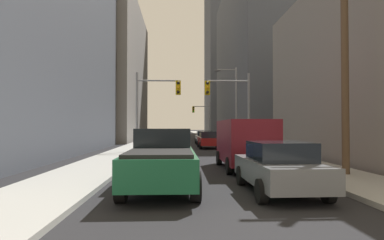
{
  "coord_description": "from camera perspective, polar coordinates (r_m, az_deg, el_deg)",
  "views": [
    {
      "loc": [
        -1.18,
        -2.16,
        1.96
      ],
      "look_at": [
        0.0,
        24.44,
        2.51
      ],
      "focal_mm": 30.61,
      "sensor_mm": 36.0,
      "label": 1
    }
  ],
  "objects": [
    {
      "name": "traffic_signal_near_right",
      "position": [
        24.76,
        6.61,
        3.61
      ],
      "size": [
        3.41,
        0.44,
        6.0
      ],
      "color": "gray",
      "rests_on": "ground"
    },
    {
      "name": "street_lamp_right",
      "position": [
        30.8,
        7.11,
        3.58
      ],
      "size": [
        2.11,
        0.32,
        7.5
      ],
      "color": "gray",
      "rests_on": "ground"
    },
    {
      "name": "sedan_red",
      "position": [
        29.63,
        2.97,
        -3.47
      ],
      "size": [
        1.95,
        4.23,
        1.52
      ],
      "color": "maroon",
      "rests_on": "ground"
    },
    {
      "name": "building_right_mid_block",
      "position": [
        55.01,
        16.75,
        9.91
      ],
      "size": [
        19.93,
        29.39,
        24.98
      ],
      "primitive_type": "cube",
      "color": "#4C515B",
      "rests_on": "ground"
    },
    {
      "name": "sedan_grey",
      "position": [
        10.1,
        14.9,
        -7.91
      ],
      "size": [
        1.95,
        4.24,
        1.52
      ],
      "color": "slate",
      "rests_on": "ground"
    },
    {
      "name": "utility_pole_right",
      "position": [
        14.26,
        25.06,
        12.16
      ],
      "size": [
        2.2,
        0.28,
        9.9
      ],
      "color": "brown",
      "rests_on": "ground"
    },
    {
      "name": "sedan_navy",
      "position": [
        19.72,
        -4.43,
        -4.63
      ],
      "size": [
        1.95,
        4.24,
        1.52
      ],
      "color": "#141E4C",
      "rests_on": "ground"
    },
    {
      "name": "cargo_van_maroon",
      "position": [
        15.34,
        9.09,
        -3.68
      ],
      "size": [
        2.16,
        5.24,
        2.26
      ],
      "color": "maroon",
      "rests_on": "ground"
    },
    {
      "name": "traffic_signal_near_left",
      "position": [
        24.5,
        -6.3,
        3.65
      ],
      "size": [
        3.34,
        0.44,
        6.0
      ],
      "color": "gray",
      "rests_on": "ground"
    },
    {
      "name": "sidewalk_right",
      "position": [
        52.56,
        4.22,
        -3.23
      ],
      "size": [
        2.82,
        160.0,
        0.15
      ],
      "primitive_type": "cube",
      "color": "#9E9E99",
      "rests_on": "ground"
    },
    {
      "name": "building_right_far_highrise",
      "position": [
        96.86,
        10.54,
        14.77
      ],
      "size": [
        25.83,
        19.02,
        57.06
      ],
      "primitive_type": "cube",
      "color": "#4C515B",
      "rests_on": "ground"
    },
    {
      "name": "sedan_white",
      "position": [
        36.14,
        2.16,
        -3.06
      ],
      "size": [
        1.95,
        4.21,
        1.52
      ],
      "color": "white",
      "rests_on": "ground"
    },
    {
      "name": "building_left_mid_office",
      "position": [
        53.21,
        -23.13,
        7.49
      ],
      "size": [
        25.82,
        24.86,
        19.77
      ],
      "primitive_type": "cube",
      "color": "gray",
      "rests_on": "ground"
    },
    {
      "name": "traffic_signal_far_right",
      "position": [
        55.41,
        1.74,
        0.94
      ],
      "size": [
        2.97,
        0.44,
        6.0
      ],
      "color": "gray",
      "rests_on": "ground"
    },
    {
      "name": "sedan_beige",
      "position": [
        54.77,
        -3.1,
        -2.41
      ],
      "size": [
        1.95,
        4.22,
        1.52
      ],
      "color": "#C6B793",
      "rests_on": "ground"
    },
    {
      "name": "sidewalk_left",
      "position": [
        52.33,
        -6.73,
        -3.23
      ],
      "size": [
        2.82,
        160.0,
        0.15
      ],
      "primitive_type": "cube",
      "color": "#9E9E99",
      "rests_on": "ground"
    },
    {
      "name": "pickup_truck_green",
      "position": [
        10.45,
        -5.26,
        -6.83
      ],
      "size": [
        2.2,
        5.41,
        1.9
      ],
      "color": "#195938",
      "rests_on": "ground"
    }
  ]
}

